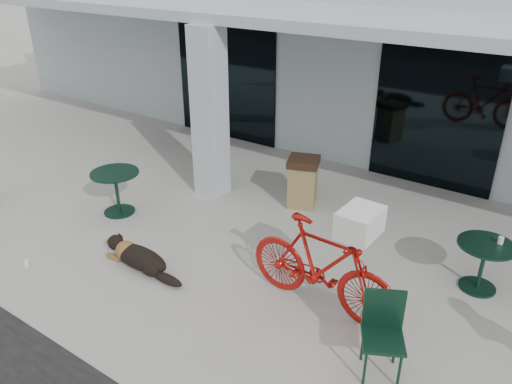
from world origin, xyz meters
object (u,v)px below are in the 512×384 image
Objects in this scene: cafe_table_near at (117,193)px; cafe_table_far at (482,266)px; bicycle at (322,266)px; dog at (140,257)px; trash_receptacle at (303,182)px; cafe_chair_far_a at (383,339)px.

cafe_table_far is at bearing 12.71° from cafe_table_near.
bicycle is at bearing -3.98° from cafe_table_near.
dog is (-2.59, -0.71, -0.44)m from bicycle.
trash_receptacle is (0.95, 3.11, 0.27)m from dog.
cafe_table_near is 0.85× the size of cafe_chair_far_a.
bicycle reaches higher than dog.
cafe_table_near is 5.35m from cafe_chair_far_a.
cafe_chair_far_a is (3.68, 0.06, 0.30)m from dog.
bicycle is 2.72m from dog.
bicycle reaches higher than cafe_table_far.
dog is 1.25× the size of trash_receptacle.
bicycle is 2.76× the size of cafe_table_far.
cafe_chair_far_a reaches higher than dog.
bicycle is 2.13× the size of cafe_chair_far_a.
cafe_table_near is 1.10× the size of cafe_table_far.
cafe_table_far is at bearing -43.16° from bicycle.
trash_receptacle is at bearing 36.58° from bicycle.
cafe_table_near reaches higher than cafe_table_far.
trash_receptacle is at bearing 39.67° from cafe_table_near.
cafe_table_far is 0.77× the size of cafe_chair_far_a.
cafe_table_far is at bearing 27.51° from dog.
dog is at bearing -151.29° from cafe_table_far.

